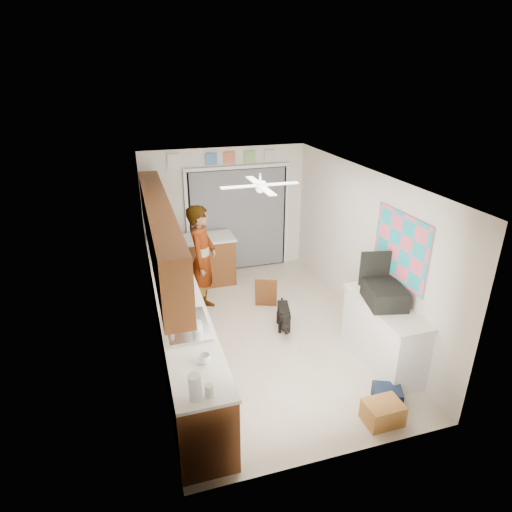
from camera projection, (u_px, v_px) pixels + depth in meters
floor at (263, 332)px, 6.77m from camera, size 5.00×5.00×0.00m
ceiling at (264, 176)px, 5.78m from camera, size 5.00×5.00×0.00m
wall_back at (226, 211)px, 8.48m from camera, size 3.20×0.00×3.20m
wall_front at (343, 361)px, 4.08m from camera, size 3.20×0.00×3.20m
wall_left at (153, 274)px, 5.86m from camera, size 0.00×5.00×5.00m
wall_right at (361, 248)px, 6.70m from camera, size 0.00×5.00×5.00m
left_base_cabinets at (179, 320)px, 6.25m from camera, size 0.60×4.80×0.90m
left_countertop at (177, 292)px, 6.07m from camera, size 0.62×4.80×0.04m
upper_cabinets at (160, 230)px, 5.86m from camera, size 0.32×4.00×0.80m
sink_basin at (187, 327)px, 5.18m from camera, size 0.50×0.76×0.06m
faucet at (171, 322)px, 5.09m from camera, size 0.03×0.03×0.22m
peninsula_base at (207, 261)px, 8.22m from camera, size 1.00×0.60×0.90m
peninsula_top at (206, 238)px, 8.04m from camera, size 1.04×0.64×0.04m
back_opening_recess at (238, 220)px, 8.60m from camera, size 2.00×0.06×2.10m
curtain_panel at (239, 221)px, 8.56m from camera, size 1.90×0.03×2.05m
door_trim_left at (188, 225)px, 8.30m from camera, size 0.06×0.04×2.10m
door_trim_right at (286, 216)px, 8.84m from camera, size 0.06×0.04×2.10m
door_trim_head at (238, 167)px, 8.15m from camera, size 2.10×0.04×0.06m
header_frame_1 at (211, 159)px, 7.97m from camera, size 0.22×0.02×0.22m
header_frame_2 at (230, 158)px, 8.06m from camera, size 0.22×0.02×0.22m
header_frame_3 at (250, 157)px, 8.17m from camera, size 0.22×0.02×0.22m
header_frame_4 at (270, 156)px, 8.27m from camera, size 0.22×0.02×0.22m
route66_sign at (174, 161)px, 7.79m from camera, size 0.22×0.02×0.26m
right_counter_base at (383, 335)px, 5.90m from camera, size 0.50×1.40×0.90m
right_counter_top at (386, 306)px, 5.71m from camera, size 0.54×1.44×0.04m
abstract_painting at (400, 248)px, 5.66m from camera, size 0.03×1.15×0.95m
ceiling_fan at (260, 185)px, 6.03m from camera, size 1.14×1.14×0.24m
microwave at (160, 230)px, 7.98m from camera, size 0.45×0.56×0.27m
cup at (204, 359)px, 4.53m from camera, size 0.14×0.14×0.11m
jar_a at (198, 328)px, 5.04m from camera, size 0.13×0.13×0.16m
jar_b at (209, 391)px, 4.06m from camera, size 0.09×0.09×0.13m
paper_towel_roll at (195, 387)px, 4.00m from camera, size 0.16×0.16×0.27m
suitcase at (384, 294)px, 5.69m from camera, size 0.59×0.71×0.27m
suitcase_rim at (383, 301)px, 5.73m from camera, size 0.55×0.66×0.02m
suitcase_lid at (375, 268)px, 5.84m from camera, size 0.42×0.12×0.50m
cardboard_box at (383, 413)px, 4.99m from camera, size 0.44×0.33×0.27m
navy_crate at (387, 395)px, 5.30m from camera, size 0.43×0.40×0.21m
cabinet_door_panel at (266, 293)px, 7.38m from camera, size 0.41×0.27×0.56m
man at (202, 260)px, 7.04m from camera, size 0.70×0.81×1.88m
dog at (284, 316)px, 6.81m from camera, size 0.37×0.60×0.44m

